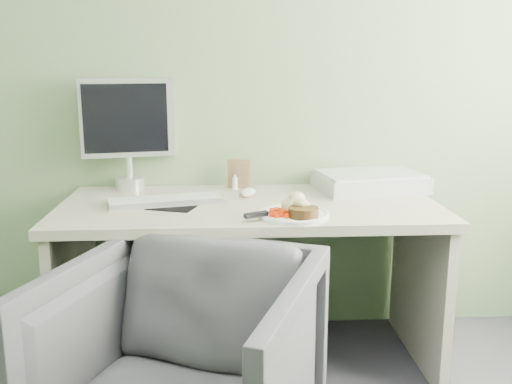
{
  "coord_description": "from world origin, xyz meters",
  "views": [
    {
      "loc": [
        -0.1,
        -0.73,
        1.3
      ],
      "look_at": [
        0.02,
        1.5,
        0.8
      ],
      "focal_mm": 40.0,
      "sensor_mm": 36.0,
      "label": 1
    }
  ],
  "objects": [
    {
      "name": "steak_knife",
      "position": [
        0.05,
        1.35,
        0.76
      ],
      "size": [
        0.23,
        0.14,
        0.02
      ],
      "rotation": [
        0.0,
        0.0,
        0.5
      ],
      "color": "silver",
      "rests_on": "plate"
    },
    {
      "name": "potato_pile",
      "position": [
        0.18,
        1.42,
        0.78
      ],
      "size": [
        0.15,
        0.13,
        0.07
      ],
      "primitive_type": "ellipsoid",
      "rotation": [
        0.0,
        0.0,
        0.32
      ],
      "color": "tan",
      "rests_on": "plate"
    },
    {
      "name": "computer_mouse",
      "position": [
        -0.0,
        1.74,
        0.75
      ],
      "size": [
        0.09,
        0.12,
        0.04
      ],
      "primitive_type": "ellipsoid",
      "rotation": [
        0.0,
        0.0,
        -0.38
      ],
      "color": "white",
      "rests_on": "desk"
    },
    {
      "name": "eyedrop_bottle",
      "position": [
        -0.06,
        1.9,
        0.76
      ],
      "size": [
        0.03,
        0.03,
        0.07
      ],
      "color": "white",
      "rests_on": "desk"
    },
    {
      "name": "mousepad",
      "position": [
        -0.34,
        1.62,
        0.73
      ],
      "size": [
        0.33,
        0.31,
        0.0
      ],
      "primitive_type": "cube",
      "rotation": [
        0.0,
        0.0,
        -0.32
      ],
      "color": "black",
      "rests_on": "desk"
    },
    {
      "name": "plate",
      "position": [
        0.16,
        1.39,
        0.74
      ],
      "size": [
        0.28,
        0.28,
        0.01
      ],
      "primitive_type": "cylinder",
      "color": "white",
      "rests_on": "desk"
    },
    {
      "name": "desk_chair",
      "position": [
        -0.24,
        0.91,
        0.36
      ],
      "size": [
        1.0,
        1.02,
        0.72
      ],
      "primitive_type": "imported",
      "rotation": [
        0.0,
        0.0,
        -0.37
      ],
      "color": "#35353A",
      "rests_on": "floor"
    },
    {
      "name": "desk",
      "position": [
        0.0,
        1.62,
        0.55
      ],
      "size": [
        1.6,
        0.75,
        0.73
      ],
      "color": "beige",
      "rests_on": "floor"
    },
    {
      "name": "carrot_heap",
      "position": [
        0.1,
        1.35,
        0.77
      ],
      "size": [
        0.07,
        0.06,
        0.04
      ],
      "primitive_type": "cube",
      "rotation": [
        0.0,
        0.0,
        0.15
      ],
      "color": "#F93005",
      "rests_on": "plate"
    },
    {
      "name": "scanner",
      "position": [
        0.57,
        1.84,
        0.77
      ],
      "size": [
        0.53,
        0.4,
        0.07
      ],
      "primitive_type": "cube",
      "rotation": [
        0.0,
        0.0,
        0.18
      ],
      "color": "silver",
      "rests_on": "desk"
    },
    {
      "name": "steak",
      "position": [
        0.19,
        1.33,
        0.76
      ],
      "size": [
        0.14,
        0.14,
        0.04
      ],
      "primitive_type": "cylinder",
      "rotation": [
        0.0,
        0.0,
        -0.31
      ],
      "color": "black",
      "rests_on": "plate"
    },
    {
      "name": "monitor",
      "position": [
        -0.55,
        1.94,
        1.02
      ],
      "size": [
        0.43,
        0.15,
        0.51
      ],
      "rotation": [
        0.0,
        0.0,
        0.19
      ],
      "color": "silver",
      "rests_on": "desk"
    },
    {
      "name": "photo_frame",
      "position": [
        -0.03,
        1.92,
        0.8
      ],
      "size": [
        0.11,
        0.04,
        0.14
      ],
      "primitive_type": "cube",
      "rotation": [
        0.0,
        0.0,
        -0.22
      ],
      "color": "olive",
      "rests_on": "desk"
    },
    {
      "name": "keyboard",
      "position": [
        -0.35,
        1.62,
        0.75
      ],
      "size": [
        0.49,
        0.24,
        0.02
      ],
      "primitive_type": "cube",
      "rotation": [
        0.0,
        0.0,
        0.24
      ],
      "color": "white",
      "rests_on": "desk"
    },
    {
      "name": "wall_back",
      "position": [
        0.0,
        2.0,
        1.35
      ],
      "size": [
        3.5,
        0.0,
        3.5
      ],
      "primitive_type": "plane",
      "rotation": [
        1.57,
        0.0,
        0.0
      ],
      "color": "#69825B",
      "rests_on": "floor"
    }
  ]
}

